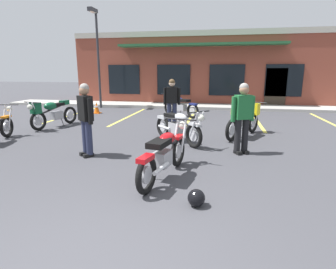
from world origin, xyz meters
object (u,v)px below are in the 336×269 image
at_px(motorcycle_foreground_classic, 165,154).
at_px(person_in_black_shirt, 243,114).
at_px(person_in_shorts_foreground, 86,116).
at_px(traffic_cone, 97,108).
at_px(motorcycle_black_cruiser, 178,126).
at_px(person_by_back_row, 172,100).
at_px(motorcycle_blue_standard, 52,112).
at_px(parking_lot_lamp_post, 97,46).
at_px(motorcycle_silver_naked, 245,119).
at_px(motorcycle_green_cafe_racer, 180,106).
at_px(helmet_on_pavement, 196,198).

xyz_separation_m(motorcycle_foreground_classic, person_in_black_shirt, (1.48, 1.87, 0.49)).
height_order(person_in_shorts_foreground, traffic_cone, person_in_shorts_foreground).
bearing_deg(motorcycle_foreground_classic, traffic_cone, 123.25).
bearing_deg(motorcycle_black_cruiser, person_by_back_row, 104.27).
height_order(motorcycle_blue_standard, person_in_black_shirt, person_in_black_shirt).
bearing_deg(motorcycle_blue_standard, person_in_shorts_foreground, -46.01).
bearing_deg(parking_lot_lamp_post, motorcycle_silver_naked, -36.68).
height_order(motorcycle_green_cafe_racer, parking_lot_lamp_post, parking_lot_lamp_post).
bearing_deg(motorcycle_foreground_classic, person_by_back_row, 98.59).
height_order(motorcycle_green_cafe_racer, person_in_shorts_foreground, person_in_shorts_foreground).
bearing_deg(motorcycle_black_cruiser, motorcycle_blue_standard, 165.04).
xyz_separation_m(motorcycle_silver_naked, motorcycle_green_cafe_racer, (-2.48, 3.35, -0.07)).
bearing_deg(motorcycle_green_cafe_racer, person_in_black_shirt, -66.78).
bearing_deg(motorcycle_silver_naked, motorcycle_blue_standard, 179.16).
bearing_deg(motorcycle_silver_naked, person_in_shorts_foreground, -143.38).
distance_m(motorcycle_silver_naked, person_in_shorts_foreground, 4.68).
bearing_deg(helmet_on_pavement, person_in_black_shirt, 74.37).
relative_size(motorcycle_green_cafe_racer, parking_lot_lamp_post, 0.36).
bearing_deg(person_by_back_row, person_in_shorts_foreground, -108.98).
distance_m(person_in_black_shirt, person_by_back_row, 3.67).
bearing_deg(motorcycle_black_cruiser, person_in_black_shirt, -24.64).
bearing_deg(motorcycle_silver_naked, motorcycle_black_cruiser, -148.71).
bearing_deg(helmet_on_pavement, motorcycle_green_cafe_racer, 100.12).
distance_m(motorcycle_green_cafe_racer, person_in_shorts_foreground, 6.28).
height_order(motorcycle_blue_standard, helmet_on_pavement, motorcycle_blue_standard).
xyz_separation_m(traffic_cone, parking_lot_lamp_post, (-0.67, 1.83, 2.95)).
relative_size(motorcycle_green_cafe_racer, helmet_on_pavement, 6.90).
height_order(person_in_shorts_foreground, parking_lot_lamp_post, parking_lot_lamp_post).
bearing_deg(motorcycle_green_cafe_racer, parking_lot_lamp_post, 157.11).
bearing_deg(person_in_black_shirt, traffic_cone, 139.19).
height_order(motorcycle_black_cruiser, motorcycle_green_cafe_racer, same).
bearing_deg(parking_lot_lamp_post, motorcycle_green_cafe_racer, -22.89).
xyz_separation_m(motorcycle_silver_naked, person_by_back_row, (-2.43, 1.03, 0.42)).
distance_m(person_in_shorts_foreground, person_by_back_row, 4.03).
bearing_deg(motorcycle_blue_standard, person_by_back_row, 12.82).
height_order(motorcycle_silver_naked, traffic_cone, motorcycle_silver_naked).
height_order(motorcycle_silver_naked, parking_lot_lamp_post, parking_lot_lamp_post).
distance_m(motorcycle_foreground_classic, motorcycle_silver_naked, 4.14).
distance_m(motorcycle_foreground_classic, person_in_black_shirt, 2.43).
xyz_separation_m(person_in_black_shirt, person_by_back_row, (-2.21, 2.93, 0.00)).
relative_size(motorcycle_silver_naked, motorcycle_green_cafe_racer, 1.06).
bearing_deg(person_by_back_row, motorcycle_foreground_classic, -81.41).
distance_m(motorcycle_silver_naked, person_in_black_shirt, 1.96).
bearing_deg(motorcycle_blue_standard, motorcycle_silver_naked, -0.84).
distance_m(person_in_shorts_foreground, helmet_on_pavement, 3.46).
xyz_separation_m(motorcycle_foreground_classic, motorcycle_blue_standard, (-4.81, 3.87, 0.07)).
height_order(person_in_black_shirt, person_by_back_row, same).
bearing_deg(traffic_cone, motorcycle_silver_naked, -28.32).
xyz_separation_m(person_in_black_shirt, person_in_shorts_foreground, (-3.52, -0.88, 0.00)).
height_order(motorcycle_foreground_classic, motorcycle_green_cafe_racer, same).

